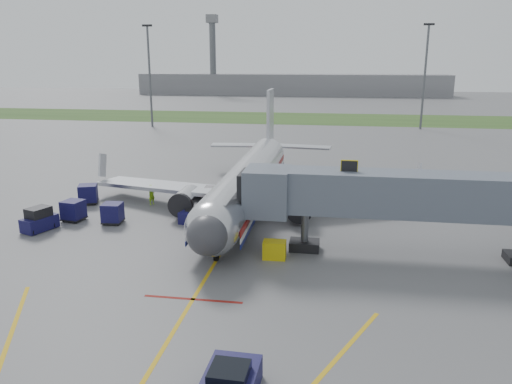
# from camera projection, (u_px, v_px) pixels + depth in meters

# --- Properties ---
(ground) EXTENTS (400.00, 400.00, 0.00)m
(ground) POSITION_uv_depth(u_px,v_px,m) (210.00, 272.00, 33.32)
(ground) COLOR #565659
(ground) RESTS_ON ground
(grass_strip) EXTENTS (300.00, 25.00, 0.01)m
(grass_strip) POSITION_uv_depth(u_px,v_px,m) (302.00, 118.00, 119.18)
(grass_strip) COLOR #2D4C1E
(grass_strip) RESTS_ON ground
(apron_markings) EXTENTS (21.52, 50.00, 0.01)m
(apron_markings) POSITION_uv_depth(u_px,v_px,m) (175.00, 329.00, 26.26)
(apron_markings) COLOR gold
(apron_markings) RESTS_ON ground
(airliner) EXTENTS (32.10, 35.67, 10.25)m
(airliner) POSITION_uv_depth(u_px,v_px,m) (248.00, 180.00, 47.18)
(airliner) COLOR silver
(airliner) RESTS_ON ground
(jet_bridge) EXTENTS (25.30, 4.00, 6.90)m
(jet_bridge) POSITION_uv_depth(u_px,v_px,m) (404.00, 196.00, 34.98)
(jet_bridge) COLOR slate
(jet_bridge) RESTS_ON ground
(light_mast_left) EXTENTS (2.00, 0.44, 20.40)m
(light_mast_left) POSITION_uv_depth(u_px,v_px,m) (150.00, 74.00, 101.86)
(light_mast_left) COLOR #595B60
(light_mast_left) RESTS_ON ground
(light_mast_right) EXTENTS (2.00, 0.44, 20.40)m
(light_mast_right) POSITION_uv_depth(u_px,v_px,m) (425.00, 74.00, 98.30)
(light_mast_right) COLOR #595B60
(light_mast_right) RESTS_ON ground
(distant_terminal) EXTENTS (120.00, 14.00, 8.00)m
(distant_terminal) POSITION_uv_depth(u_px,v_px,m) (291.00, 84.00, 195.99)
(distant_terminal) COLOR slate
(distant_terminal) RESTS_ON ground
(control_tower) EXTENTS (4.00, 4.00, 30.00)m
(control_tower) POSITION_uv_depth(u_px,v_px,m) (213.00, 49.00, 192.32)
(control_tower) COLOR #595B60
(control_tower) RESTS_ON ground
(baggage_tug) EXTENTS (2.35, 3.16, 1.98)m
(baggage_tug) POSITION_uv_depth(u_px,v_px,m) (39.00, 220.00, 41.15)
(baggage_tug) COLOR #0F0D3A
(baggage_tug) RESTS_ON ground
(baggage_cart_a) EXTENTS (2.27, 2.27, 1.90)m
(baggage_cart_a) POSITION_uv_depth(u_px,v_px,m) (88.00, 194.00, 48.76)
(baggage_cart_a) COLOR #0F0D3A
(baggage_cart_a) RESTS_ON ground
(baggage_cart_b) EXTENTS (1.94, 1.94, 1.81)m
(baggage_cart_b) POSITION_uv_depth(u_px,v_px,m) (73.00, 210.00, 43.65)
(baggage_cart_b) COLOR #0F0D3A
(baggage_cart_b) RESTS_ON ground
(baggage_cart_c) EXTENTS (1.77, 1.77, 1.77)m
(baggage_cart_c) POSITION_uv_depth(u_px,v_px,m) (113.00, 213.00, 42.95)
(baggage_cart_c) COLOR #0F0D3A
(baggage_cart_c) RESTS_ON ground
(belt_loader) EXTENTS (2.49, 5.12, 2.41)m
(belt_loader) POSITION_uv_depth(u_px,v_px,m) (198.00, 212.00, 44.26)
(belt_loader) COLOR #0F0D3A
(belt_loader) RESTS_ON ground
(ground_power_cart) EXTENTS (1.65, 1.13, 1.30)m
(ground_power_cart) POSITION_uv_depth(u_px,v_px,m) (274.00, 250.00, 35.41)
(ground_power_cart) COLOR gold
(ground_power_cart) RESTS_ON ground
(ramp_worker) EXTENTS (0.77, 0.86, 1.98)m
(ramp_worker) POSITION_uv_depth(u_px,v_px,m) (152.00, 195.00, 48.46)
(ramp_worker) COLOR #8CD118
(ramp_worker) RESTS_ON ground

